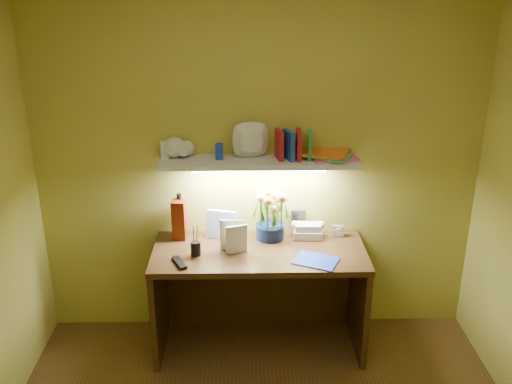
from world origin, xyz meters
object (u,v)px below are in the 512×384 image
desk (259,299)px  desk_clock (338,231)px  telephone (308,229)px  flower_bouquet (270,215)px  whisky_bottle (180,215)px

desk → desk_clock: size_ratio=17.87×
telephone → desk_clock: telephone is taller
desk → telephone: 0.58m
desk → flower_bouquet: size_ratio=4.11×
flower_bouquet → whisky_bottle: 0.61m
flower_bouquet → telephone: flower_bouquet is taller
desk → flower_bouquet: (0.08, 0.18, 0.55)m
desk → desk_clock: bearing=20.2°
flower_bouquet → telephone: size_ratio=1.77×
flower_bouquet → telephone: 0.28m
desk → desk_clock: desk_clock is taller
whisky_bottle → telephone: bearing=-1.9°
flower_bouquet → whisky_bottle: (-0.61, 0.04, -0.01)m
desk_clock → whisky_bottle: size_ratio=0.25×
desk_clock → flower_bouquet: bearing=-170.9°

